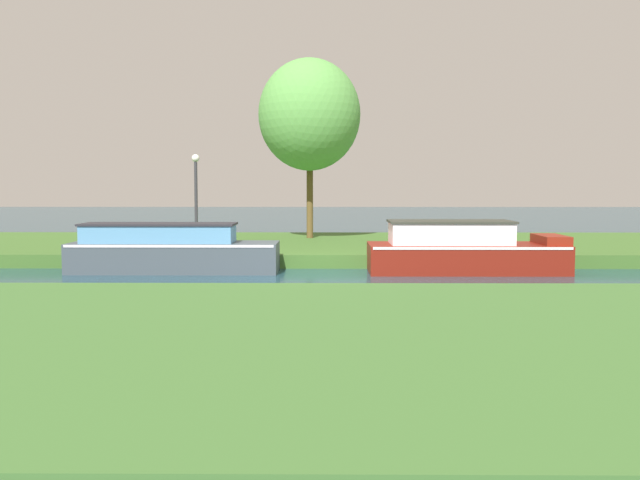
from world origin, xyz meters
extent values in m
plane|color=#1C3D4B|center=(0.00, 0.00, 0.00)|extent=(120.00, 120.00, 0.00)
cube|color=#3C6427|center=(0.00, 7.00, 0.20)|extent=(72.00, 10.00, 0.40)
cube|color=#3C672D|center=(0.00, -9.00, 0.20)|extent=(72.00, 10.00, 0.40)
cube|color=#3F4951|center=(-3.96, 1.20, 0.42)|extent=(5.77, 1.61, 0.83)
cube|color=silver|center=(-3.96, 1.20, 0.79)|extent=(5.66, 1.64, 0.07)
cube|color=#5792C0|center=(-4.39, 1.20, 1.07)|extent=(4.16, 1.22, 0.48)
cube|color=#27262C|center=(-4.39, 1.20, 1.34)|extent=(4.26, 1.28, 0.06)
cube|color=maroon|center=(4.17, 1.20, 0.40)|extent=(5.41, 1.97, 0.79)
cube|color=silver|center=(4.17, 1.20, 0.75)|extent=(5.30, 2.00, 0.07)
cube|color=white|center=(3.73, 1.20, 1.09)|extent=(3.32, 1.50, 0.59)
cube|color=#34362C|center=(3.73, 1.20, 1.42)|extent=(3.42, 1.57, 0.06)
cube|color=maroon|center=(6.52, 1.20, 0.92)|extent=(0.70, 1.65, 0.25)
cylinder|color=brown|center=(-0.35, 8.78, 2.15)|extent=(0.25, 0.25, 3.49)
ellipsoid|color=#5BA14A|center=(-0.35, 8.28, 5.03)|extent=(3.79, 3.80, 4.15)
cylinder|color=#333338|center=(-3.80, 3.77, 1.77)|extent=(0.10, 0.10, 2.74)
sphere|color=white|center=(-3.80, 3.77, 3.26)|extent=(0.24, 0.24, 0.24)
cylinder|color=#434031|center=(-7.01, 2.44, 0.65)|extent=(0.15, 0.15, 0.51)
camera|label=1|loc=(0.29, -19.00, 2.45)|focal=40.87mm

